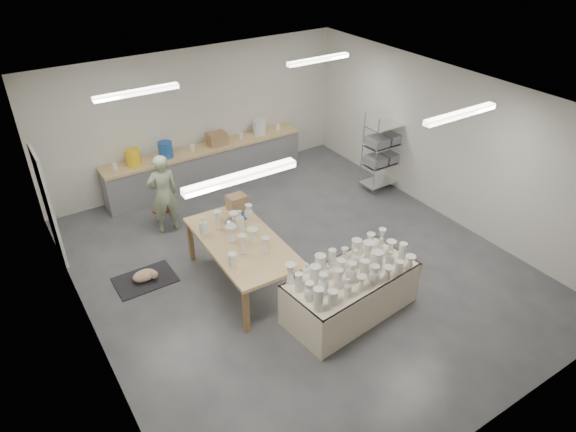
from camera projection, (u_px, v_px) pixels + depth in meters
room at (290, 161)px, 8.11m from camera, size 8.00×8.02×3.00m
back_counter at (206, 164)px, 11.55m from camera, size 4.60×0.60×1.24m
wire_shelf at (384, 150)px, 11.18m from camera, size 0.88×0.48×1.80m
drying_table at (350, 290)px, 7.93m from camera, size 2.19×1.21×1.11m
work_table at (240, 236)px, 8.45m from camera, size 1.21×2.32×1.21m
rug at (145, 280)px, 8.82m from camera, size 1.00×0.70×0.02m
cat at (146, 275)px, 8.77m from camera, size 0.43×0.32×0.17m
potter at (163, 194)px, 9.74m from camera, size 0.61×0.41×1.61m
red_stool at (161, 210)px, 10.19m from camera, size 0.44×0.44×0.36m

